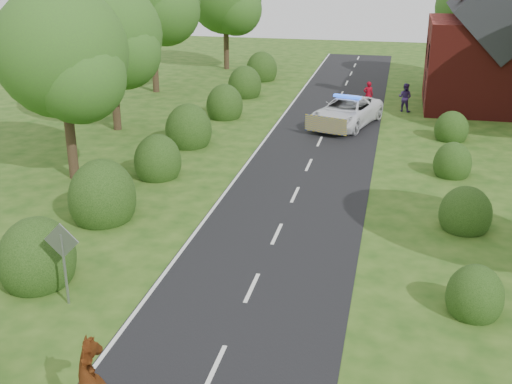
% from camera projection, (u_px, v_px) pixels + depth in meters
% --- Properties ---
extents(ground, '(120.00, 120.00, 0.00)m').
position_uv_depth(ground, '(215.00, 367.00, 15.77)').
color(ground, '#214912').
extents(road, '(6.00, 70.00, 0.02)m').
position_uv_depth(road, '(306.00, 172.00, 29.43)').
color(road, black).
rests_on(road, ground).
extents(road_markings, '(4.96, 70.00, 0.01)m').
position_uv_depth(road_markings, '(262.00, 184.00, 27.87)').
color(road_markings, white).
rests_on(road_markings, road).
extents(hedgerow_left, '(2.75, 50.41, 3.00)m').
position_uv_depth(hedgerow_left, '(144.00, 169.00, 27.49)').
color(hedgerow_left, black).
rests_on(hedgerow_left, ground).
extents(hedgerow_right, '(2.10, 45.78, 2.10)m').
position_uv_depth(hedgerow_right, '(463.00, 203.00, 24.44)').
color(hedgerow_right, black).
rests_on(hedgerow_right, ground).
extents(tree_left_a, '(5.74, 5.60, 8.38)m').
position_uv_depth(tree_left_a, '(66.00, 58.00, 26.66)').
color(tree_left_a, '#332316').
rests_on(tree_left_a, ground).
extents(tree_left_b, '(5.74, 5.60, 8.07)m').
position_uv_depth(tree_left_b, '(114.00, 39.00, 34.36)').
color(tree_left_b, '#332316').
rests_on(tree_left_b, ground).
extents(tree_left_d, '(6.15, 6.00, 8.89)m').
position_uv_depth(tree_left_d, '(228.00, 0.00, 52.15)').
color(tree_left_d, '#332316').
rests_on(tree_left_d, ground).
extents(tree_right_c, '(6.15, 6.00, 8.58)m').
position_uv_depth(tree_right_c, '(481.00, 11.00, 46.45)').
color(tree_right_c, '#332316').
rests_on(tree_right_c, ground).
extents(road_sign, '(1.06, 0.08, 2.53)m').
position_uv_depth(road_sign, '(63.00, 252.00, 18.02)').
color(road_sign, gray).
rests_on(road_sign, ground).
extents(house, '(8.00, 7.40, 9.17)m').
position_uv_depth(house, '(494.00, 48.00, 39.81)').
color(house, maroon).
rests_on(house, ground).
extents(police_van, '(4.28, 6.38, 1.77)m').
position_uv_depth(police_van, '(346.00, 112.00, 36.80)').
color(police_van, white).
rests_on(police_van, ground).
extents(pedestrian_red, '(0.69, 0.52, 1.72)m').
position_uv_depth(pedestrian_red, '(368.00, 95.00, 40.78)').
color(pedestrian_red, maroon).
rests_on(pedestrian_red, ground).
extents(pedestrian_purple, '(1.04, 0.93, 1.78)m').
position_uv_depth(pedestrian_purple, '(405.00, 97.00, 39.99)').
color(pedestrian_purple, '#3C2562').
rests_on(pedestrian_purple, ground).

